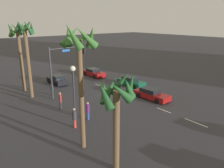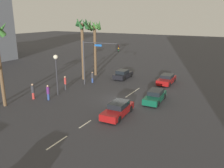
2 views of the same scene
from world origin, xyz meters
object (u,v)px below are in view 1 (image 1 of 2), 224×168
Objects in this scene: pedestrian_1 at (74,117)px; pedestrian_2 at (52,89)px; traffic_signal at (63,63)px; car_4 at (94,73)px; streetlamp at (73,80)px; pedestrian_3 at (88,110)px; palm_tree_0 at (117,99)px; car_0 at (57,80)px; pedestrian_0 at (60,100)px; palm_tree_3 at (79,54)px; palm_tree_2 at (18,41)px; palm_tree_1 at (26,42)px; car_3 at (151,94)px; car_5 at (131,82)px.

pedestrian_2 is at bearing -12.55° from pedestrian_1.
pedestrian_2 is (1.12, 1.31, -3.51)m from traffic_signal.
car_4 is at bearing -63.25° from pedestrian_2.
streetlamp reaches higher than pedestrian_3.
traffic_signal is at bearing -18.11° from streetlamp.
traffic_signal is 16.04m from palm_tree_0.
car_0 is 2.10× the size of pedestrian_0.
palm_tree_3 reaches higher than streetlamp.
traffic_signal is at bearing -146.36° from palm_tree_2.
traffic_signal is at bearing 164.35° from car_0.
car_0 is at bearing -55.09° from palm_tree_1.
car_0 is at bearing -86.43° from palm_tree_2.
car_3 is at bearing -101.62° from streetlamp.
pedestrian_1 is at bearing 109.05° from pedestrian_3.
palm_tree_3 is at bearing 165.80° from pedestrian_0.
car_4 is at bearing -41.36° from streetlamp.
palm_tree_0 is at bearing 173.80° from pedestrian_1.
car_5 is 12.78m from pedestrian_3.
pedestrian_2 is (-5.06, 10.04, 0.25)m from car_4.
pedestrian_3 is (-0.03, 9.43, 0.36)m from car_3.
pedestrian_1 reaches higher than car_5.
car_5 is 2.45× the size of pedestrian_3.
streetlamp is at bearing -13.47° from palm_tree_0.
car_0 is at bearing -16.91° from streetlamp.
traffic_signal is at bearing -130.62° from pedestrian_2.
palm_tree_1 is (10.04, 2.00, 6.06)m from pedestrian_3.
pedestrian_3 is at bearing -168.74° from palm_tree_1.
pedestrian_0 is (-1.55, 12.29, 0.43)m from car_5.
pedestrian_3 is 7.96m from palm_tree_3.
palm_tree_2 is at bearing 8.29° from streetlamp.
palm_tree_0 is at bearing 164.72° from traffic_signal.
palm_tree_2 is at bearing -3.23° from palm_tree_3.
streetlamp is 3.49m from pedestrian_0.
car_0 is at bearing 24.46° from car_3.
traffic_signal is at bearing -33.82° from pedestrian_0.
car_5 is at bearing -172.85° from car_4.
pedestrian_0 is 0.21× the size of palm_tree_2.
pedestrian_1 is at bearing -179.24° from palm_tree_1.
palm_tree_1 is (-3.64, 5.22, 6.40)m from car_0.
pedestrian_2 is at bearing 116.75° from car_4.
streetlamp is at bearing -168.14° from palm_tree_1.
pedestrian_3 is 11.90m from palm_tree_1.
pedestrian_1 is (-14.79, 12.20, 0.39)m from car_4.
car_0 is 0.88× the size of car_4.
car_4 is at bearing 7.15° from car_5.
car_3 is at bearing -134.80° from pedestrian_2.
car_3 is 2.47× the size of pedestrian_1.
streetlamp is (-5.93, 1.94, -0.68)m from traffic_signal.
car_4 is at bearing -86.34° from palm_tree_2.
palm_tree_0 is at bearing 160.86° from pedestrian_3.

